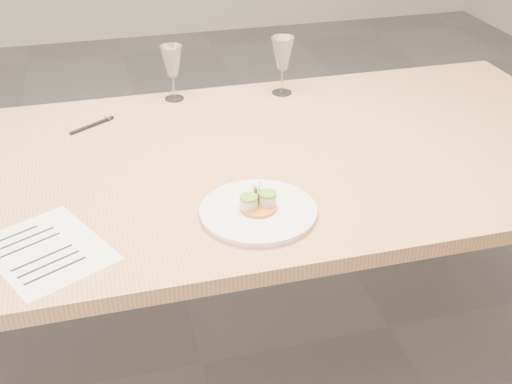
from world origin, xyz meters
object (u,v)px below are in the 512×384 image
object	(u,v)px
recipe_sheet	(47,250)
ballpoint_pen	(92,125)
dinner_plate	(258,210)
wine_glass_2	(172,63)
wine_glass_3	(283,55)
dining_table	(191,184)

from	to	relation	value
recipe_sheet	ballpoint_pen	size ratio (longest dim) A/B	2.59
recipe_sheet	dinner_plate	bearing A→B (deg)	-24.60
wine_glass_2	wine_glass_3	world-z (taller)	wine_glass_3
dinner_plate	wine_glass_2	distance (m)	0.74
recipe_sheet	wine_glass_3	world-z (taller)	wine_glass_3
recipe_sheet	wine_glass_2	xyz separation A→B (m)	(0.39, 0.75, 0.12)
dining_table	recipe_sheet	world-z (taller)	recipe_sheet
dinner_plate	wine_glass_3	distance (m)	0.75
dinner_plate	wine_glass_3	xyz separation A→B (m)	(0.26, 0.69, 0.12)
dinner_plate	recipe_sheet	world-z (taller)	dinner_plate
dining_table	dinner_plate	world-z (taller)	dinner_plate
dining_table	wine_glass_3	world-z (taller)	wine_glass_3
wine_glass_2	recipe_sheet	bearing A→B (deg)	-117.47
dinner_plate	recipe_sheet	size ratio (longest dim) A/B	0.79
ballpoint_pen	wine_glass_3	xyz separation A→B (m)	(0.62, 0.10, 0.13)
dining_table	dinner_plate	bearing A→B (deg)	-68.76
dining_table	wine_glass_3	size ratio (longest dim) A/B	12.75
ballpoint_pen	wine_glass_2	distance (m)	0.33
ballpoint_pen	dining_table	bearing A→B (deg)	-83.28
wine_glass_2	dinner_plate	bearing A→B (deg)	-83.16
dinner_plate	recipe_sheet	distance (m)	0.48
dinner_plate	ballpoint_pen	size ratio (longest dim) A/B	2.06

